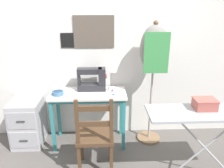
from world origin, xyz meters
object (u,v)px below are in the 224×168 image
(sewing_machine, at_px, (93,80))
(thread_spool_near_machine, at_px, (109,89))
(filing_cabinet, at_px, (28,122))
(ironing_board, at_px, (210,115))
(fabric_bowl, at_px, (58,93))
(thread_spool_mid_table, at_px, (112,90))
(storage_box, at_px, (205,104))
(scissors, at_px, (116,95))
(wooden_chair, at_px, (95,136))
(dress_form, at_px, (154,55))

(sewing_machine, height_order, thread_spool_near_machine, sewing_machine)
(sewing_machine, height_order, filing_cabinet, sewing_machine)
(sewing_machine, distance_m, ironing_board, 1.44)
(sewing_machine, relative_size, fabric_bowl, 2.55)
(sewing_machine, xyz_separation_m, thread_spool_mid_table, (0.25, -0.07, -0.12))
(storage_box, bearing_deg, scissors, 145.51)
(sewing_machine, bearing_deg, scissors, -35.11)
(fabric_bowl, distance_m, wooden_chair, 0.76)
(fabric_bowl, relative_size, dress_form, 0.09)
(fabric_bowl, distance_m, filing_cabinet, 0.64)
(thread_spool_mid_table, relative_size, dress_form, 0.02)
(filing_cabinet, relative_size, storage_box, 2.90)
(filing_cabinet, xyz_separation_m, dress_form, (1.65, 0.01, 0.90))
(wooden_chair, bearing_deg, sewing_machine, 92.82)
(scissors, relative_size, thread_spool_near_machine, 3.30)
(wooden_chair, bearing_deg, storage_box, -6.73)
(scissors, bearing_deg, storage_box, -34.49)
(scissors, height_order, ironing_board, ironing_board)
(sewing_machine, height_order, scissors, sewing_machine)
(filing_cabinet, bearing_deg, fabric_bowl, -10.65)
(fabric_bowl, distance_m, storage_box, 1.69)
(thread_spool_near_machine, xyz_separation_m, ironing_board, (0.97, -0.80, 0.02))
(sewing_machine, distance_m, wooden_chair, 0.78)
(filing_cabinet, distance_m, dress_form, 1.87)
(wooden_chair, xyz_separation_m, dress_form, (0.73, 0.59, 0.76))
(ironing_board, bearing_deg, thread_spool_near_machine, 140.23)
(ironing_board, bearing_deg, scissors, 144.59)
(thread_spool_near_machine, distance_m, storage_box, 1.19)
(thread_spool_mid_table, bearing_deg, filing_cabinet, 179.70)
(sewing_machine, bearing_deg, ironing_board, -35.34)
(dress_form, height_order, storage_box, dress_form)
(filing_cabinet, xyz_separation_m, ironing_board, (2.06, -0.76, 0.46))
(sewing_machine, relative_size, filing_cabinet, 0.60)
(dress_form, relative_size, storage_box, 7.52)
(filing_cabinet, height_order, dress_form, dress_form)
(sewing_machine, distance_m, thread_spool_mid_table, 0.28)
(thread_spool_mid_table, bearing_deg, fabric_bowl, -173.50)
(fabric_bowl, bearing_deg, wooden_chair, -46.48)
(fabric_bowl, bearing_deg, scissors, -3.77)
(sewing_machine, distance_m, fabric_bowl, 0.48)
(sewing_machine, relative_size, storage_box, 1.75)
(dress_form, height_order, ironing_board, dress_form)
(scissors, xyz_separation_m, thread_spool_near_machine, (-0.08, 0.17, 0.02))
(fabric_bowl, height_order, filing_cabinet, fabric_bowl)
(filing_cabinet, bearing_deg, ironing_board, -20.34)
(filing_cabinet, relative_size, ironing_board, 0.51)
(scissors, height_order, wooden_chair, wooden_chair)
(thread_spool_near_machine, distance_m, dress_form, 0.72)
(scissors, distance_m, thread_spool_mid_table, 0.13)
(thread_spool_near_machine, relative_size, filing_cabinet, 0.07)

